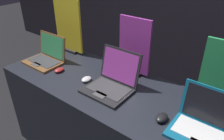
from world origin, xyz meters
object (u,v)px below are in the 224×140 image
Objects in this scene: mouse_middle at (87,79)px; mouse_front at (59,70)px; promo_stand_front at (68,27)px; laptop_middle at (112,81)px; laptop_back at (208,126)px; laptop_front at (46,56)px; mouse_back at (162,118)px; promo_stand_middle at (134,48)px.

mouse_front is at bearing -173.73° from mouse_middle.
promo_stand_front is 0.67m from mouse_middle.
laptop_back is at bearing -3.07° from laptop_middle.
laptop_front is 3.75× the size of mouse_front.
laptop_middle is at bearing 168.83° from mouse_back.
promo_stand_front is 1.58× the size of laptop_middle.
mouse_middle is at bearing -179.71° from laptop_back.
laptop_middle is (0.52, 0.08, 0.05)m from mouse_front.
promo_stand_middle is at bearing 22.57° from laptop_front.
mouse_back is at bearing -168.47° from laptop_back.
promo_stand_middle reaches higher than mouse_back.
promo_stand_middle is (0.23, 0.34, 0.22)m from mouse_middle.
mouse_middle is at bearing -31.29° from promo_stand_front.
laptop_back is (1.25, 0.04, 0.04)m from mouse_front.
laptop_front is 0.76m from laptop_middle.
promo_stand_middle reaches higher than laptop_front.
laptop_front is 0.63× the size of promo_stand_front.
mouse_back is (-0.26, -0.05, -0.04)m from laptop_back.
laptop_front is at bearing 179.27° from laptop_back.
promo_stand_middle is 1.24× the size of laptop_back.
mouse_front is 0.17× the size of promo_stand_front.
laptop_front is at bearing -90.00° from promo_stand_front.
laptop_middle reaches higher than mouse_back.
laptop_front is 0.87× the size of laptop_back.
laptop_front is 0.54m from mouse_middle.
laptop_back is at bearing -12.19° from promo_stand_front.
promo_stand_middle is at bearing 35.46° from mouse_front.
laptop_middle is 0.47m from mouse_back.
mouse_back is (1.23, -0.37, -0.24)m from promo_stand_front.
laptop_middle is (0.76, 0.02, 0.01)m from laptop_front.
laptop_front is 0.71× the size of promo_stand_middle.
laptop_middle is at bearing -20.28° from promo_stand_front.
promo_stand_middle is (0.76, 0.02, -0.03)m from promo_stand_front.
mouse_middle is 0.69m from mouse_back.
laptop_back is (0.72, -0.34, -0.17)m from promo_stand_middle.
mouse_middle is (0.54, -0.02, -0.04)m from laptop_front.
mouse_middle is (-0.23, -0.04, -0.05)m from laptop_middle.
mouse_middle is at bearing 6.27° from mouse_front.
promo_stand_middle reaches higher than mouse_middle.
mouse_back is at bearing -0.89° from mouse_front.
laptop_front is 1.49m from laptop_back.
laptop_back is at bearing -0.73° from laptop_front.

